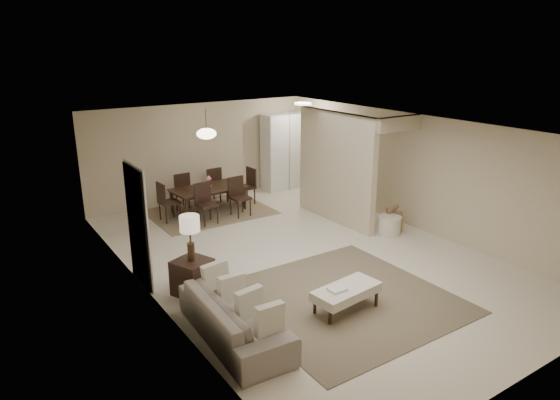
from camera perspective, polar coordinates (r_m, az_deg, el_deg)
floor at (r=9.72m, az=2.62°, el=-6.35°), size 9.00×9.00×0.00m
ceiling at (r=9.01m, az=2.84°, el=8.37°), size 9.00×9.00×0.00m
back_wall at (r=13.07m, az=-9.06°, el=5.44°), size 6.00×0.00×6.00m
left_wall at (r=7.97m, az=-14.98°, el=-2.72°), size 0.00×9.00×9.00m
right_wall at (r=11.27m, az=15.15°, el=3.13°), size 0.00×9.00×9.00m
partition at (r=11.31m, az=6.35°, el=3.69°), size 0.15×2.50×2.50m
doorway at (r=8.59m, az=-15.99°, el=-2.96°), size 0.04×0.90×2.04m
pantry_cabinet at (r=13.94m, az=0.42°, el=5.56°), size 1.20×0.55×2.10m
flush_light at (r=12.92m, az=2.65°, el=10.94°), size 0.44×0.44×0.05m
living_rug at (r=8.22m, az=7.19°, el=-11.11°), size 3.20×3.20×0.01m
sofa at (r=7.09m, az=-5.25°, el=-13.19°), size 2.18×0.95×0.63m
ottoman_bench at (r=7.76m, az=7.60°, el=-10.37°), size 1.15×0.63×0.39m
side_table at (r=8.32m, az=-9.96°, el=-8.66°), size 0.70×0.70×0.59m
table_lamp at (r=7.98m, az=-10.28°, el=-3.13°), size 0.32×0.32×0.76m
round_pouf at (r=10.94m, az=12.35°, el=-2.85°), size 0.51×0.51×0.40m
wicker_basket at (r=11.17m, az=12.81°, el=-2.58°), size 0.51×0.51×0.35m
dining_rug at (r=12.27m, az=-8.02°, el=-1.33°), size 2.80×2.10×0.01m
dining_table at (r=12.18m, az=-8.07°, el=0.00°), size 1.79×1.07×0.61m
dining_chairs at (r=12.13m, az=-8.11°, el=0.72°), size 2.51×1.88×0.93m
vase at (r=12.07m, az=-8.15°, el=1.68°), size 0.13×0.13×0.13m
yellow_mat at (r=12.23m, az=6.51°, el=-1.33°), size 0.91×0.68×0.01m
pendant_light at (r=11.80m, az=-8.41°, el=7.51°), size 0.46×0.46×0.71m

